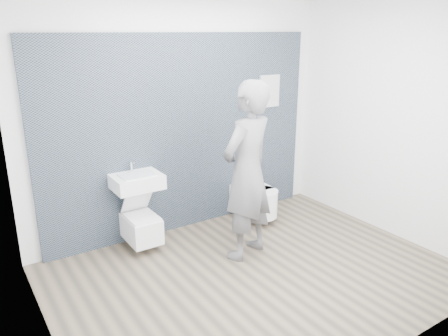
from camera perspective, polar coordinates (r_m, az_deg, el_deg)
ground at (r=4.68m, az=4.15°, el=-13.66°), size 4.00×4.00×0.00m
room_shell at (r=4.06m, az=4.69°, el=7.84°), size 4.00×4.00×4.00m
tile_wall at (r=5.77m, az=-4.78°, el=-7.30°), size 3.60×0.06×2.40m
washbasin at (r=4.99m, az=-11.30°, el=-1.71°), size 0.54×0.40×0.40m
toilet_square at (r=5.15m, az=-10.76°, el=-7.50°), size 0.34×0.49×0.61m
toilet_rounded at (r=5.80m, az=4.24°, el=-4.22°), size 0.40×0.68×0.36m
info_placard at (r=6.39m, az=5.49°, el=-4.81°), size 0.32×0.03×0.43m
visitor at (r=4.67m, az=3.03°, el=-0.51°), size 0.82×0.67×1.95m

